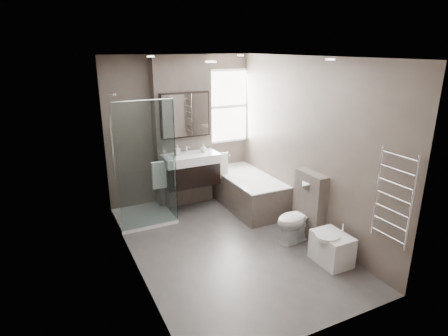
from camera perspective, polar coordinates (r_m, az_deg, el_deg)
room at (r=4.95m, az=0.77°, el=1.37°), size 2.70×3.90×2.70m
vanity_pier at (r=6.53m, az=-6.34°, el=5.39°), size 1.00×0.25×2.60m
vanity at (r=6.36m, az=-5.08°, el=-0.15°), size 0.95×0.47×0.66m
mirror_cabinet at (r=6.32m, az=-5.92°, el=8.02°), size 0.86×0.08×0.76m
towel_left at (r=6.19m, az=-9.84°, el=-1.09°), size 0.24×0.06×0.44m
towel_right at (r=6.56m, az=-0.45°, el=0.31°), size 0.24×0.06×0.44m
shower_enclosure at (r=6.17m, az=-11.28°, el=-3.51°), size 0.90×0.90×2.00m
bathtub at (r=6.61m, az=3.57°, el=-3.33°), size 0.75×1.60×0.57m
window at (r=6.90m, az=0.38°, el=9.35°), size 0.98×0.06×1.33m
toilet at (r=5.57m, az=11.07°, el=-7.63°), size 0.71×0.47×0.68m
cistern_box at (r=5.66m, az=12.94°, el=-5.52°), size 0.19×0.55×1.00m
bidet at (r=5.19m, az=16.05°, el=-11.60°), size 0.44×0.51×0.53m
towel_radiator at (r=4.59m, az=24.45°, el=-4.08°), size 0.03×0.49×1.10m
soap_bottle_a at (r=6.23m, az=-7.08°, el=2.73°), size 0.08×0.08×0.17m
soap_bottle_b at (r=6.39m, az=-3.17°, el=3.06°), size 0.11×0.11×0.14m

